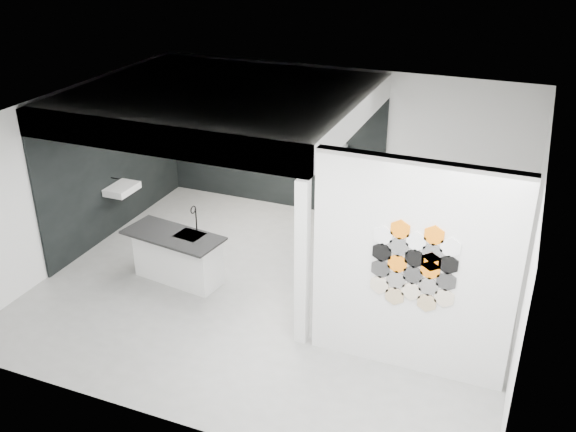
% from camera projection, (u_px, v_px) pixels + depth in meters
% --- Properties ---
extents(floor, '(7.00, 6.00, 0.01)m').
position_uv_depth(floor, '(275.00, 291.00, 9.83)').
color(floor, gray).
extents(partition_panel, '(2.45, 0.15, 2.80)m').
position_uv_depth(partition_panel, '(412.00, 270.00, 7.64)').
color(partition_panel, silver).
rests_on(partition_panel, floor).
extents(bay_clad_back, '(4.40, 0.04, 2.35)m').
position_uv_depth(bay_clad_back, '(272.00, 147.00, 12.24)').
color(bay_clad_back, black).
rests_on(bay_clad_back, floor).
extents(bay_clad_left, '(0.04, 4.00, 2.35)m').
position_uv_depth(bay_clad_left, '(116.00, 166.00, 11.32)').
color(bay_clad_left, black).
rests_on(bay_clad_left, floor).
extents(bulkhead, '(4.40, 4.00, 0.40)m').
position_uv_depth(bulkhead, '(222.00, 103.00, 9.99)').
color(bulkhead, silver).
rests_on(bulkhead, corner_column).
extents(corner_column, '(0.16, 0.16, 2.35)m').
position_uv_depth(corner_column, '(302.00, 264.00, 8.21)').
color(corner_column, silver).
rests_on(corner_column, floor).
extents(fascia_beam, '(4.40, 0.16, 0.40)m').
position_uv_depth(fascia_beam, '(154.00, 140.00, 8.39)').
color(fascia_beam, silver).
rests_on(fascia_beam, corner_column).
extents(wall_basin, '(0.40, 0.60, 0.12)m').
position_uv_depth(wall_basin, '(122.00, 189.00, 11.22)').
color(wall_basin, silver).
rests_on(wall_basin, bay_clad_left).
extents(display_shelf, '(3.00, 0.15, 0.04)m').
position_uv_depth(display_shelf, '(275.00, 143.00, 12.06)').
color(display_shelf, black).
rests_on(display_shelf, bay_clad_back).
extents(kitchen_island, '(1.64, 0.90, 1.26)m').
position_uv_depth(kitchen_island, '(178.00, 256.00, 9.94)').
color(kitchen_island, silver).
rests_on(kitchen_island, floor).
extents(stockpot, '(0.30, 0.30, 0.19)m').
position_uv_depth(stockpot, '(232.00, 131.00, 12.31)').
color(stockpot, black).
rests_on(stockpot, display_shelf).
extents(kettle, '(0.21, 0.21, 0.17)m').
position_uv_depth(kettle, '(337.00, 146.00, 11.61)').
color(kettle, black).
rests_on(kettle, display_shelf).
extents(glass_bowl, '(0.20, 0.20, 0.11)m').
position_uv_depth(glass_bowl, '(344.00, 148.00, 11.57)').
color(glass_bowl, gray).
rests_on(glass_bowl, display_shelf).
extents(glass_vase, '(0.12, 0.12, 0.13)m').
position_uv_depth(glass_vase, '(344.00, 147.00, 11.57)').
color(glass_vase, gray).
rests_on(glass_vase, display_shelf).
extents(bottle_dark, '(0.07, 0.07, 0.15)m').
position_uv_depth(bottle_dark, '(260.00, 136.00, 12.12)').
color(bottle_dark, black).
rests_on(bottle_dark, display_shelf).
extents(utensil_cup, '(0.09, 0.09, 0.11)m').
position_uv_depth(utensil_cup, '(244.00, 135.00, 12.24)').
color(utensil_cup, black).
rests_on(utensil_cup, display_shelf).
extents(hex_tile_cluster, '(1.04, 0.02, 1.16)m').
position_uv_depth(hex_tile_cluster, '(414.00, 266.00, 7.51)').
color(hex_tile_cluster, beige).
rests_on(hex_tile_cluster, partition_panel).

